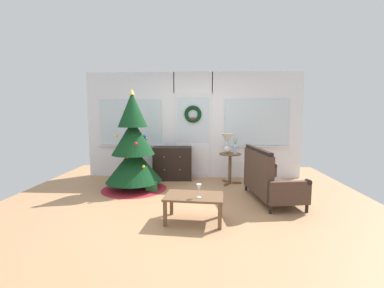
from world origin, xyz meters
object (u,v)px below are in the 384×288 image
at_px(dresser_cabinet, 173,163).
at_px(side_table, 230,162).
at_px(coffee_table, 194,199).
at_px(gift_box, 152,186).
at_px(wine_glass, 199,188).
at_px(christmas_tree, 133,152).
at_px(table_lamp, 227,141).
at_px(settee_sofa, 268,180).
at_px(flower_vase, 235,149).

height_order(dresser_cabinet, side_table, dresser_cabinet).
distance_m(coffee_table, gift_box, 1.71).
height_order(dresser_cabinet, wine_glass, dresser_cabinet).
bearing_deg(gift_box, christmas_tree, 158.12).
relative_size(dresser_cabinet, side_table, 1.35).
bearing_deg(table_lamp, wine_glass, -104.52).
relative_size(settee_sofa, coffee_table, 1.67).
distance_m(dresser_cabinet, table_lamp, 1.42).
height_order(christmas_tree, table_lamp, christmas_tree).
height_order(settee_sofa, wine_glass, settee_sofa).
xyz_separation_m(christmas_tree, table_lamp, (1.97, 0.56, 0.18)).
xyz_separation_m(side_table, table_lamp, (-0.06, 0.04, 0.48)).
relative_size(flower_vase, coffee_table, 0.40).
relative_size(christmas_tree, settee_sofa, 1.40).
bearing_deg(flower_vase, wine_glass, -109.07).
relative_size(christmas_tree, coffee_table, 2.35).
distance_m(table_lamp, coffee_table, 2.33).
height_order(christmas_tree, flower_vase, christmas_tree).
xyz_separation_m(christmas_tree, coffee_table, (1.31, -1.59, -0.45)).
bearing_deg(coffee_table, side_table, 71.27).
bearing_deg(settee_sofa, dresser_cabinet, 143.07).
bearing_deg(side_table, flower_vase, -30.96).
relative_size(dresser_cabinet, table_lamp, 2.10).
xyz_separation_m(christmas_tree, settee_sofa, (2.60, -0.58, -0.41)).
bearing_deg(gift_box, side_table, 22.84).
bearing_deg(side_table, coffee_table, -108.73).
bearing_deg(settee_sofa, coffee_table, -142.12).
relative_size(dresser_cabinet, gift_box, 4.25).
xyz_separation_m(christmas_tree, flower_vase, (2.13, 0.46, 0.01)).
bearing_deg(wine_glass, coffee_table, 128.44).
bearing_deg(flower_vase, dresser_cabinet, 164.98).
bearing_deg(wine_glass, christmas_tree, 129.57).
bearing_deg(dresser_cabinet, side_table, -13.68).
bearing_deg(wine_glass, gift_box, 122.95).
height_order(settee_sofa, gift_box, settee_sofa).
distance_m(side_table, coffee_table, 2.23).
bearing_deg(christmas_tree, flower_vase, 12.23).
distance_m(settee_sofa, wine_glass, 1.64).
distance_m(dresser_cabinet, settee_sofa, 2.38).
bearing_deg(side_table, gift_box, -157.16).
height_order(flower_vase, gift_box, flower_vase).
xyz_separation_m(dresser_cabinet, settee_sofa, (1.90, -1.43, -0.01)).
height_order(christmas_tree, side_table, christmas_tree).
xyz_separation_m(table_lamp, gift_box, (-1.56, -0.72, -0.86)).
xyz_separation_m(side_table, coffee_table, (-0.71, -2.11, -0.15)).
height_order(wine_glass, gift_box, wine_glass).
distance_m(coffee_table, wine_glass, 0.23).
relative_size(dresser_cabinet, coffee_table, 1.05).
bearing_deg(gift_box, flower_vase, 19.90).
relative_size(christmas_tree, side_table, 3.02).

